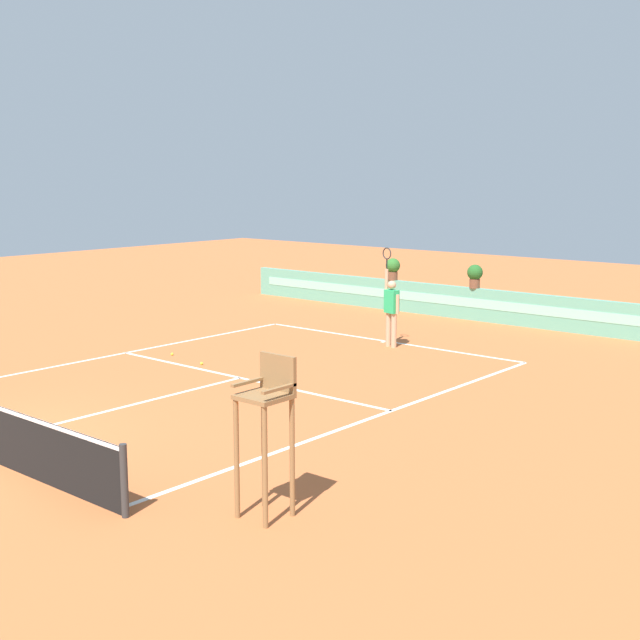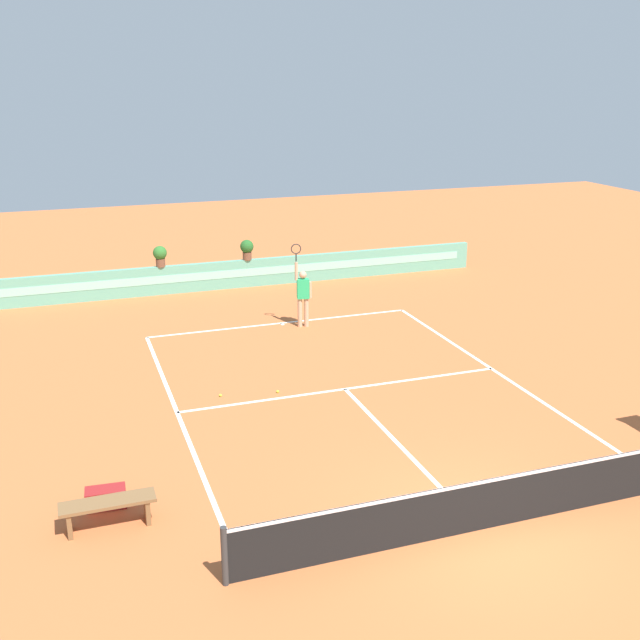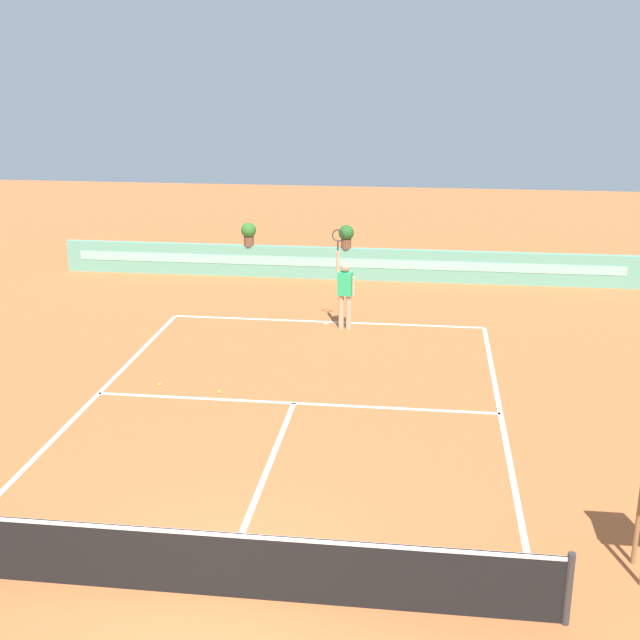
# 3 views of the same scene
# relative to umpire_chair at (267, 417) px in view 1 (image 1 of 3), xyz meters

# --- Properties ---
(ground_plane) EXTENTS (60.00, 60.00, 0.00)m
(ground_plane) POSITION_rel_umpire_chair_xyz_m (-5.79, 4.74, -1.34)
(ground_plane) COLOR #BC6033
(court_lines) EXTENTS (8.32, 11.94, 0.01)m
(court_lines) POSITION_rel_umpire_chair_xyz_m (-5.79, 5.45, -1.34)
(court_lines) COLOR white
(court_lines) RESTS_ON ground
(back_wall_barrier) EXTENTS (18.00, 0.21, 1.00)m
(back_wall_barrier) POSITION_rel_umpire_chair_xyz_m (-5.79, 15.12, -0.84)
(back_wall_barrier) COLOR #60A88E
(back_wall_barrier) RESTS_ON ground
(umpire_chair) EXTENTS (0.60, 0.60, 2.14)m
(umpire_chair) POSITION_rel_umpire_chair_xyz_m (0.00, 0.00, 0.00)
(umpire_chair) COLOR olive
(umpire_chair) RESTS_ON ground
(tennis_player) EXTENTS (0.61, 0.28, 2.58)m
(tennis_player) POSITION_rel_umpire_chair_xyz_m (-5.26, 10.10, -0.29)
(tennis_player) COLOR tan
(tennis_player) RESTS_ON ground
(tennis_ball_near_baseline) EXTENTS (0.07, 0.07, 0.07)m
(tennis_ball_near_baseline) POSITION_rel_umpire_chair_xyz_m (-8.78, 5.70, -1.31)
(tennis_ball_near_baseline) COLOR #CCE033
(tennis_ball_near_baseline) RESTS_ON ground
(tennis_ball_mid_court) EXTENTS (0.07, 0.07, 0.07)m
(tennis_ball_mid_court) POSITION_rel_umpire_chair_xyz_m (-7.42, 5.46, -1.31)
(tennis_ball_mid_court) COLOR #CCE033
(tennis_ball_mid_court) RESTS_ON ground
(potted_plant_centre) EXTENTS (0.48, 0.48, 0.72)m
(potted_plant_centre) POSITION_rel_umpire_chair_xyz_m (-5.72, 15.13, 0.07)
(potted_plant_centre) COLOR brown
(potted_plant_centre) RESTS_ON back_wall_barrier
(potted_plant_left) EXTENTS (0.48, 0.48, 0.72)m
(potted_plant_left) POSITION_rel_umpire_chair_xyz_m (-8.80, 15.13, 0.07)
(potted_plant_left) COLOR brown
(potted_plant_left) RESTS_ON back_wall_barrier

